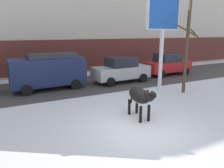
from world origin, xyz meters
name	(u,v)px	position (x,y,z in m)	size (l,w,h in m)	color
ground_plane	(142,130)	(0.00, 0.00, 0.00)	(120.00, 120.00, 0.00)	white
road_strip	(78,85)	(0.00, 7.85, 0.00)	(60.00, 5.60, 0.01)	#423F3F
building_facade	(50,0)	(0.00, 15.08, 6.48)	(44.00, 6.10, 13.00)	beige
cow_black	(140,96)	(0.55, 0.98, 0.99)	(0.68, 1.91, 1.54)	black
billboard	(163,20)	(4.15, 4.07, 4.31)	(2.53, 0.51, 5.56)	silver
car_navy_van	(48,70)	(-1.93, 7.77, 1.24)	(4.67, 2.27, 2.32)	#19234C
car_silver_sedan	(121,70)	(3.24, 7.41, 0.91)	(4.27, 2.12, 1.84)	#B7BABF
car_red_sedan	(167,64)	(8.16, 8.05, 0.91)	(4.27, 2.12, 1.84)	red
pedestrian_near_billboard	(33,70)	(-2.57, 10.65, 0.88)	(0.36, 0.24, 1.73)	#282833
bare_tree_right_lot	(187,47)	(5.26, 3.15, 2.78)	(1.38, 1.10, 5.40)	#4C3828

